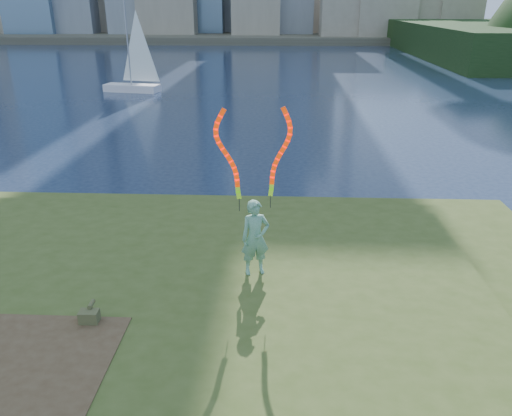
{
  "coord_description": "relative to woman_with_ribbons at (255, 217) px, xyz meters",
  "views": [
    {
      "loc": [
        2.27,
        -9.95,
        6.67
      ],
      "look_at": [
        1.77,
        1.0,
        2.12
      ],
      "focal_mm": 35.0,
      "sensor_mm": 36.0,
      "label": 1
    }
  ],
  "objects": [
    {
      "name": "far_shore",
      "position": [
        -1.79,
        94.72,
        -1.59
      ],
      "size": [
        320.0,
        40.0,
        1.2
      ],
      "primitive_type": "cube",
      "color": "#474334",
      "rests_on": "ground"
    },
    {
      "name": "ground",
      "position": [
        -1.79,
        -0.28,
        -2.19
      ],
      "size": [
        320.0,
        320.0,
        0.0
      ],
      "primitive_type": "plane",
      "color": "#18253E",
      "rests_on": "ground"
    },
    {
      "name": "dirt_patch",
      "position": [
        -3.99,
        -3.48,
        -1.38
      ],
      "size": [
        3.2,
        3.0,
        0.02
      ],
      "primitive_type": "cube",
      "color": "#47331E",
      "rests_on": "grassy_knoll"
    },
    {
      "name": "woman_with_ribbons",
      "position": [
        0.0,
        0.0,
        0.0
      ],
      "size": [
        2.03,
        0.75,
        4.16
      ],
      "rotation": [
        0.0,
        0.0,
        0.3
      ],
      "color": "#1E7547",
      "rests_on": "grassy_knoll"
    },
    {
      "name": "canvas_bag",
      "position": [
        -3.17,
        -2.14,
        -1.25
      ],
      "size": [
        0.38,
        0.43,
        0.36
      ],
      "rotation": [
        0.0,
        0.0,
        0.03
      ],
      "color": "#494625",
      "rests_on": "grassy_knoll"
    },
    {
      "name": "grassy_knoll",
      "position": [
        -1.79,
        -2.57,
        -1.85
      ],
      "size": [
        20.0,
        18.0,
        0.8
      ],
      "color": "#3B4B1B",
      "rests_on": "ground"
    },
    {
      "name": "sailboat",
      "position": [
        -11.02,
        29.6,
        -0.99
      ],
      "size": [
        4.68,
        2.19,
        7.02
      ],
      "rotation": [
        0.0,
        0.0,
        -0.19
      ],
      "color": "white",
      "rests_on": "ground"
    }
  ]
}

